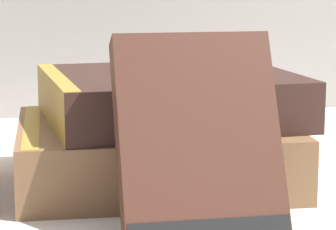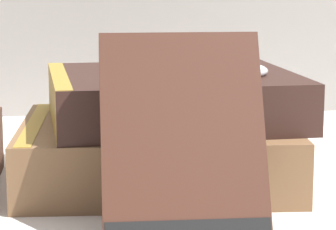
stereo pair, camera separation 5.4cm
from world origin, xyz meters
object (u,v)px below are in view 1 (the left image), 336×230
Objects in this scene: book_flat_top at (163,97)px; pocket_watch at (227,70)px; book_flat_bottom at (152,152)px; book_leaning_front at (198,144)px.

pocket_watch is at bearing -18.58° from book_flat_top.
book_leaning_front is at bearing -85.12° from book_flat_bottom.
book_flat_bottom is 0.14m from book_leaning_front.
book_flat_bottom is at bearing -168.24° from book_flat_top.
book_flat_bottom is at bearing 170.71° from pocket_watch.
book_flat_bottom is at bearing 92.76° from book_leaning_front.
book_flat_top is (0.01, 0.00, 0.04)m from book_flat_bottom.
pocket_watch is (0.06, -0.01, 0.06)m from book_flat_bottom.
book_flat_top is 1.58× the size of book_leaning_front.
pocket_watch is at bearing -7.17° from book_flat_bottom.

